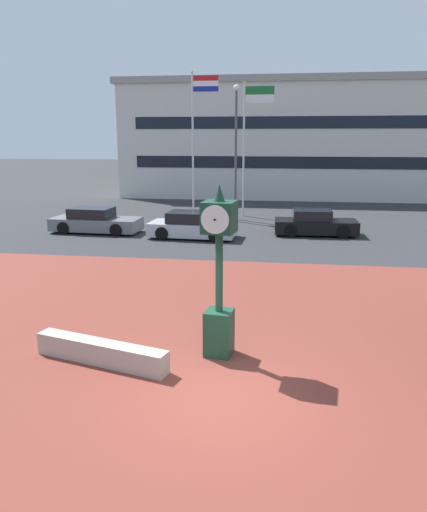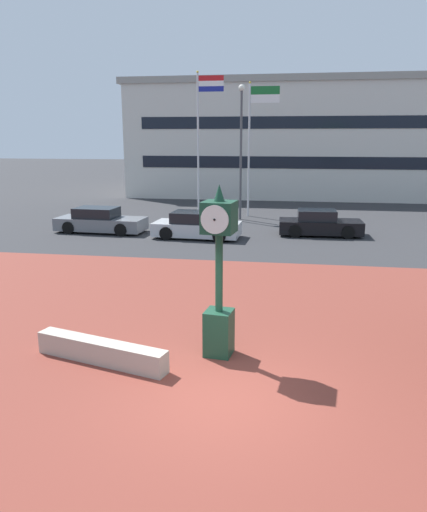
% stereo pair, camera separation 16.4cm
% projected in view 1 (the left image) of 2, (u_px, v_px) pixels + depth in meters
% --- Properties ---
extents(ground_plane, '(200.00, 200.00, 0.00)m').
position_uv_depth(ground_plane, '(224.00, 397.00, 9.34)').
color(ground_plane, '#2D2D30').
extents(plaza_brick_paving, '(44.00, 14.51, 0.01)m').
position_uv_depth(plaza_brick_paving, '(240.00, 332.00, 12.46)').
color(plaza_brick_paving, brown).
rests_on(plaza_brick_paving, ground).
extents(planter_wall, '(3.19, 1.24, 0.50)m').
position_uv_depth(planter_wall, '(101.00, 352.00, 10.69)').
color(planter_wall, '#ADA393').
rests_on(planter_wall, ground).
extents(street_clock, '(0.75, 0.80, 3.85)m').
position_uv_depth(street_clock, '(219.00, 277.00, 10.77)').
color(street_clock, '#19422D').
rests_on(street_clock, ground).
extents(car_street_near, '(4.67, 2.02, 1.28)m').
position_uv_depth(car_street_near, '(95.00, 221.00, 25.43)').
color(car_street_near, slate).
rests_on(car_street_near, ground).
extents(car_street_mid, '(4.14, 1.90, 1.28)m').
position_uv_depth(car_street_mid, '(315.00, 224.00, 24.77)').
color(car_street_mid, black).
rests_on(car_street_mid, ground).
extents(car_street_distant, '(4.30, 2.11, 1.28)m').
position_uv_depth(car_street_distant, '(192.00, 226.00, 24.06)').
color(car_street_distant, '#B7BABF').
rests_on(car_street_distant, ground).
extents(flagpole_primary, '(1.65, 0.14, 8.68)m').
position_uv_depth(flagpole_primary, '(196.00, 132.00, 30.10)').
color(flagpole_primary, silver).
rests_on(flagpole_primary, ground).
extents(flagpole_secondary, '(1.83, 0.14, 8.03)m').
position_uv_depth(flagpole_secondary, '(248.00, 137.00, 29.72)').
color(flagpole_secondary, silver).
rests_on(flagpole_secondary, ground).
extents(civic_building, '(31.93, 15.93, 9.34)m').
position_uv_depth(civic_building, '(313.00, 139.00, 44.15)').
color(civic_building, beige).
rests_on(civic_building, ground).
extents(street_lamp_post, '(0.36, 0.36, 7.73)m').
position_uv_depth(street_lamp_post, '(236.00, 140.00, 28.57)').
color(street_lamp_post, '#4C4C51').
rests_on(street_lamp_post, ground).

